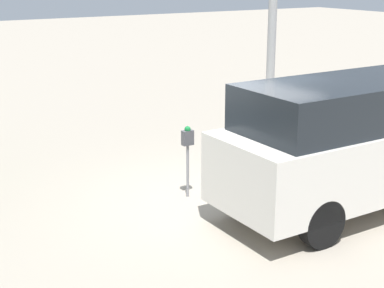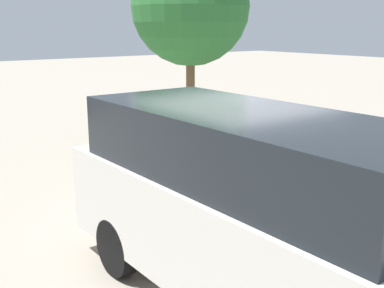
% 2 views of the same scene
% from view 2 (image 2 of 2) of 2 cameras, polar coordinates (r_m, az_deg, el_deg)
% --- Properties ---
extents(ground_plane, '(80.00, 80.00, 0.00)m').
position_cam_2_polar(ground_plane, '(7.73, 5.36, -9.54)').
color(ground_plane, gray).
extents(parking_meter_near, '(0.20, 0.11, 1.29)m').
position_cam_2_polar(parking_meter_near, '(7.98, 6.10, -1.55)').
color(parking_meter_near, gray).
rests_on(parking_meter_near, ground).
extents(parked_van, '(5.15, 1.83, 2.20)m').
position_cam_2_polar(parked_van, '(5.16, 7.13, -7.41)').
color(parked_van, beige).
rests_on(parked_van, ground).
extents(street_tree, '(3.20, 3.20, 5.17)m').
position_cam_2_polar(street_tree, '(13.47, -0.19, 15.96)').
color(street_tree, brown).
rests_on(street_tree, ground).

